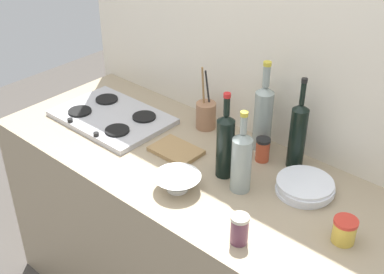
{
  "coord_description": "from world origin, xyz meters",
  "views": [
    {
      "loc": [
        1.12,
        -1.27,
        2.06
      ],
      "look_at": [
        0.0,
        0.0,
        1.02
      ],
      "focal_mm": 47.83,
      "sensor_mm": 36.0,
      "label": 1
    }
  ],
  "objects_px": {
    "wine_bottle_mid_right": "(263,116)",
    "utensil_crock": "(206,115)",
    "wine_bottle_leftmost": "(225,144)",
    "wine_bottle_rightmost": "(241,160)",
    "cutting_board": "(176,151)",
    "condiment_jar_front": "(239,229)",
    "condiment_jar_spare": "(344,230)",
    "plate_stack": "(305,187)",
    "mixing_bowl": "(177,182)",
    "wine_bottle_mid_left": "(298,134)",
    "stovetop_hob": "(112,117)",
    "condiment_jar_rear": "(263,149)"
  },
  "relations": [
    {
      "from": "wine_bottle_mid_right",
      "to": "utensil_crock",
      "type": "xyz_separation_m",
      "value": [
        -0.28,
        -0.02,
        -0.09
      ]
    },
    {
      "from": "wine_bottle_leftmost",
      "to": "wine_bottle_rightmost",
      "type": "bearing_deg",
      "value": -17.85
    },
    {
      "from": "utensil_crock",
      "to": "cutting_board",
      "type": "height_order",
      "value": "utensil_crock"
    },
    {
      "from": "condiment_jar_front",
      "to": "condiment_jar_spare",
      "type": "height_order",
      "value": "condiment_jar_front"
    },
    {
      "from": "plate_stack",
      "to": "utensil_crock",
      "type": "bearing_deg",
      "value": 168.22
    },
    {
      "from": "mixing_bowl",
      "to": "wine_bottle_mid_right",
      "type": "bearing_deg",
      "value": 81.67
    },
    {
      "from": "plate_stack",
      "to": "condiment_jar_front",
      "type": "height_order",
      "value": "condiment_jar_front"
    },
    {
      "from": "wine_bottle_mid_left",
      "to": "condiment_jar_front",
      "type": "distance_m",
      "value": 0.51
    },
    {
      "from": "wine_bottle_leftmost",
      "to": "wine_bottle_mid_right",
      "type": "xyz_separation_m",
      "value": [
        -0.01,
        0.25,
        0.01
      ]
    },
    {
      "from": "stovetop_hob",
      "to": "mixing_bowl",
      "type": "distance_m",
      "value": 0.61
    },
    {
      "from": "wine_bottle_mid_right",
      "to": "condiment_jar_spare",
      "type": "distance_m",
      "value": 0.61
    },
    {
      "from": "condiment_jar_spare",
      "to": "wine_bottle_leftmost",
      "type": "bearing_deg",
      "value": 176.27
    },
    {
      "from": "wine_bottle_leftmost",
      "to": "utensil_crock",
      "type": "relative_size",
      "value": 1.19
    },
    {
      "from": "wine_bottle_mid_right",
      "to": "utensil_crock",
      "type": "bearing_deg",
      "value": -175.33
    },
    {
      "from": "mixing_bowl",
      "to": "condiment_jar_front",
      "type": "distance_m",
      "value": 0.35
    },
    {
      "from": "utensil_crock",
      "to": "stovetop_hob",
      "type": "bearing_deg",
      "value": -147.48
    },
    {
      "from": "wine_bottle_rightmost",
      "to": "wine_bottle_leftmost",
      "type": "bearing_deg",
      "value": 162.15
    },
    {
      "from": "mixing_bowl",
      "to": "condiment_jar_spare",
      "type": "distance_m",
      "value": 0.61
    },
    {
      "from": "wine_bottle_mid_right",
      "to": "wine_bottle_rightmost",
      "type": "height_order",
      "value": "wine_bottle_mid_right"
    },
    {
      "from": "wine_bottle_mid_right",
      "to": "wine_bottle_rightmost",
      "type": "bearing_deg",
      "value": -69.6
    },
    {
      "from": "cutting_board",
      "to": "condiment_jar_spare",
      "type": "bearing_deg",
      "value": -1.82
    },
    {
      "from": "wine_bottle_mid_right",
      "to": "condiment_jar_rear",
      "type": "xyz_separation_m",
      "value": [
        0.06,
        -0.07,
        -0.1
      ]
    },
    {
      "from": "stovetop_hob",
      "to": "condiment_jar_spare",
      "type": "height_order",
      "value": "condiment_jar_spare"
    },
    {
      "from": "wine_bottle_rightmost",
      "to": "mixing_bowl",
      "type": "height_order",
      "value": "wine_bottle_rightmost"
    },
    {
      "from": "condiment_jar_spare",
      "to": "utensil_crock",
      "type": "bearing_deg",
      "value": 161.88
    },
    {
      "from": "plate_stack",
      "to": "condiment_jar_spare",
      "type": "height_order",
      "value": "condiment_jar_spare"
    },
    {
      "from": "utensil_crock",
      "to": "wine_bottle_rightmost",
      "type": "bearing_deg",
      "value": -34.06
    },
    {
      "from": "plate_stack",
      "to": "wine_bottle_mid_left",
      "type": "height_order",
      "value": "wine_bottle_mid_left"
    },
    {
      "from": "condiment_jar_front",
      "to": "condiment_jar_rear",
      "type": "height_order",
      "value": "condiment_jar_front"
    },
    {
      "from": "condiment_jar_rear",
      "to": "cutting_board",
      "type": "relative_size",
      "value": 0.49
    },
    {
      "from": "wine_bottle_mid_left",
      "to": "mixing_bowl",
      "type": "xyz_separation_m",
      "value": [
        -0.24,
        -0.42,
        -0.11
      ]
    },
    {
      "from": "wine_bottle_rightmost",
      "to": "stovetop_hob",
      "type": "bearing_deg",
      "value": 177.79
    },
    {
      "from": "wine_bottle_mid_right",
      "to": "condiment_jar_front",
      "type": "bearing_deg",
      "value": -61.94
    },
    {
      "from": "stovetop_hob",
      "to": "wine_bottle_mid_left",
      "type": "bearing_deg",
      "value": 16.09
    },
    {
      "from": "condiment_jar_front",
      "to": "wine_bottle_rightmost",
      "type": "bearing_deg",
      "value": 126.26
    },
    {
      "from": "utensil_crock",
      "to": "condiment_jar_spare",
      "type": "xyz_separation_m",
      "value": [
        0.81,
        -0.26,
        -0.02
      ]
    },
    {
      "from": "wine_bottle_leftmost",
      "to": "mixing_bowl",
      "type": "bearing_deg",
      "value": -110.4
    },
    {
      "from": "stovetop_hob",
      "to": "plate_stack",
      "type": "relative_size",
      "value": 2.38
    },
    {
      "from": "stovetop_hob",
      "to": "cutting_board",
      "type": "bearing_deg",
      "value": -0.88
    },
    {
      "from": "wine_bottle_leftmost",
      "to": "condiment_jar_rear",
      "type": "height_order",
      "value": "wine_bottle_leftmost"
    },
    {
      "from": "wine_bottle_leftmost",
      "to": "wine_bottle_mid_right",
      "type": "relative_size",
      "value": 0.91
    },
    {
      "from": "stovetop_hob",
      "to": "wine_bottle_mid_left",
      "type": "distance_m",
      "value": 0.87
    },
    {
      "from": "wine_bottle_mid_right",
      "to": "mixing_bowl",
      "type": "distance_m",
      "value": 0.46
    },
    {
      "from": "cutting_board",
      "to": "mixing_bowl",
      "type": "bearing_deg",
      "value": -45.73
    },
    {
      "from": "condiment_jar_front",
      "to": "cutting_board",
      "type": "relative_size",
      "value": 0.52
    },
    {
      "from": "wine_bottle_rightmost",
      "to": "condiment_jar_rear",
      "type": "distance_m",
      "value": 0.23
    },
    {
      "from": "condiment_jar_front",
      "to": "mixing_bowl",
      "type": "bearing_deg",
      "value": 167.92
    },
    {
      "from": "stovetop_hob",
      "to": "condiment_jar_front",
      "type": "xyz_separation_m",
      "value": [
        0.92,
        -0.26,
        0.04
      ]
    },
    {
      "from": "wine_bottle_mid_left",
      "to": "condiment_jar_rear",
      "type": "bearing_deg",
      "value": -155.38
    },
    {
      "from": "plate_stack",
      "to": "mixing_bowl",
      "type": "distance_m",
      "value": 0.47
    }
  ]
}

